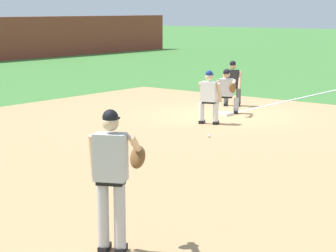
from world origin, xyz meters
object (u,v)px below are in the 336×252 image
Objects in this scene: baseball at (209,136)px; pitcher at (113,172)px; first_base_bag at (225,114)px; first_baseman at (227,89)px; baserunner at (209,95)px; umpire at (232,81)px.

pitcher is at bearing -154.07° from baseball.
first_baseman reaches higher than first_base_bag.
baserunner is (8.55, 4.50, -0.27)m from pitcher.
umpire is (4.77, 2.43, 0.76)m from baseball.
first_base_bag is at bearing -153.30° from umpire.
pitcher reaches higher than baseball.
first_base_bag is at bearing -155.02° from first_baseman.
pitcher is 9.66m from baserunner.
umpire is at bearing 22.50° from baserunner.
pitcher is 1.39× the size of first_baseman.
baserunner is at bearing -161.40° from first_baseman.
baseball is at bearing -153.01° from umpire.
baseball is (-3.08, -1.58, -0.01)m from first_base_bag.
baseball is at bearing -153.01° from first_baseman.
baseball is 0.04× the size of pitcher.
umpire is (11.77, 5.83, -0.27)m from pitcher.
baserunner and umpire have the same top height.
first_base_bag is at bearing 17.51° from baserunner.
pitcher is at bearing -153.63° from umpire.
baserunner is at bearing -157.50° from umpire.
first_base_bag is 0.74m from first_baseman.
pitcher is 1.27× the size of baserunner.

